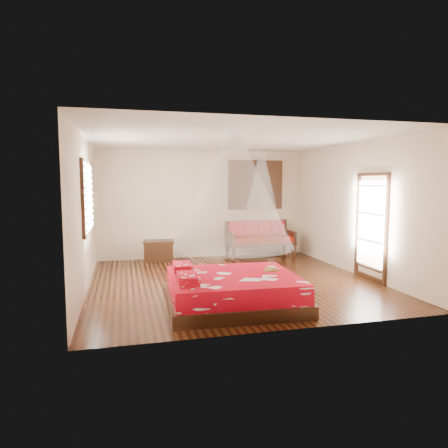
{
  "coord_description": "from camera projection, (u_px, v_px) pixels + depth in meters",
  "views": [
    {
      "loc": [
        -2.08,
        -7.55,
        1.97
      ],
      "look_at": [
        -0.15,
        0.05,
        1.15
      ],
      "focal_mm": 32.0,
      "sensor_mm": 36.0,
      "label": 1
    }
  ],
  "objects": [
    {
      "name": "glazed_door",
      "position": [
        371.0,
        228.0,
        7.97
      ],
      "size": [
        0.08,
        1.02,
        2.16
      ],
      "color": "black",
      "rests_on": "floor"
    },
    {
      "name": "storage_chest",
      "position": [
        159.0,
        251.0,
        10.03
      ],
      "size": [
        0.81,
        0.63,
        0.51
      ],
      "rotation": [
        0.0,
        0.0,
        -0.12
      ],
      "color": "black",
      "rests_on": "floor"
    },
    {
      "name": "shutter_panel",
      "position": [
        256.0,
        185.0,
        10.76
      ],
      "size": [
        1.52,
        0.06,
        1.32
      ],
      "color": "black",
      "rests_on": "wall_back"
    },
    {
      "name": "window_left",
      "position": [
        88.0,
        197.0,
        7.35
      ],
      "size": [
        0.1,
        1.74,
        1.34
      ],
      "color": "black",
      "rests_on": "wall_left"
    },
    {
      "name": "mosquito_net_main",
      "position": [
        233.0,
        190.0,
        6.22
      ],
      "size": [
        1.91,
        1.91,
        1.8
      ],
      "primitive_type": "cone",
      "color": "white",
      "rests_on": "ceiling"
    },
    {
      "name": "room",
      "position": [
        232.0,
        211.0,
        7.85
      ],
      "size": [
        5.54,
        5.54,
        2.84
      ],
      "color": "black",
      "rests_on": "ground"
    },
    {
      "name": "wine_tray",
      "position": [
        271.0,
        267.0,
        6.66
      ],
      "size": [
        0.26,
        0.26,
        0.21
      ],
      "rotation": [
        0.0,
        0.0,
        0.14
      ],
      "color": "brown",
      "rests_on": "bed"
    },
    {
      "name": "daybed",
      "position": [
        259.0,
        237.0,
        10.58
      ],
      "size": [
        1.74,
        0.77,
        0.94
      ],
      "color": "black",
      "rests_on": "floor"
    },
    {
      "name": "bed",
      "position": [
        232.0,
        290.0,
        6.38
      ],
      "size": [
        2.17,
        1.98,
        0.64
      ],
      "rotation": [
        0.0,
        0.0,
        -0.04
      ],
      "color": "black",
      "rests_on": "floor"
    },
    {
      "name": "mosquito_net_daybed",
      "position": [
        261.0,
        181.0,
        10.3
      ],
      "size": [
        0.82,
        0.82,
        1.5
      ],
      "primitive_type": "cone",
      "color": "white",
      "rests_on": "ceiling"
    }
  ]
}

